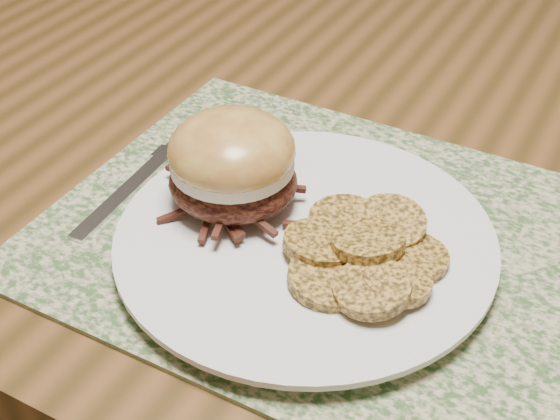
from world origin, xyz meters
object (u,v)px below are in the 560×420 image
at_px(dining_table, 339,149).
at_px(fork, 139,180).
at_px(pork_sandwich, 232,164).
at_px(dinner_plate, 305,243).

distance_m(dining_table, fork, 0.26).
distance_m(dining_table, pork_sandwich, 0.28).
height_order(dinner_plate, pork_sandwich, pork_sandwich).
bearing_deg(dinner_plate, pork_sandwich, 172.96).
xyz_separation_m(dining_table, fork, (-0.07, -0.24, 0.09)).
bearing_deg(dining_table, fork, -107.10).
xyz_separation_m(dining_table, pork_sandwich, (0.02, -0.24, 0.14)).
height_order(dinner_plate, fork, dinner_plate).
relative_size(pork_sandwich, fork, 0.65).
distance_m(dinner_plate, fork, 0.16).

